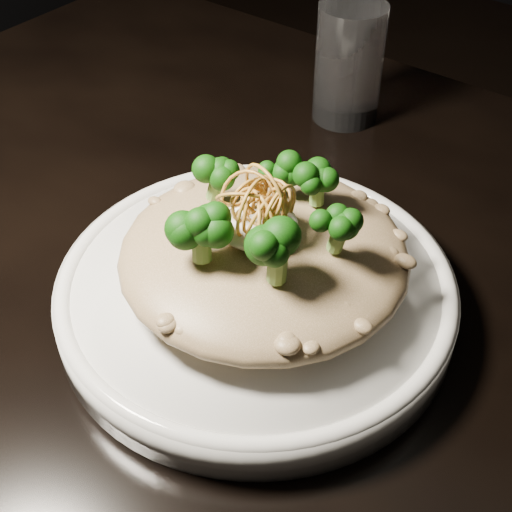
{
  "coord_description": "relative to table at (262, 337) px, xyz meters",
  "views": [
    {
      "loc": [
        0.26,
        -0.35,
        1.15
      ],
      "look_at": [
        0.02,
        -0.04,
        0.81
      ],
      "focal_mm": 50.0,
      "sensor_mm": 36.0,
      "label": 1
    }
  ],
  "objects": [
    {
      "name": "drinking_glass",
      "position": [
        -0.08,
        0.25,
        0.14
      ],
      "size": [
        0.09,
        0.09,
        0.12
      ],
      "primitive_type": "cylinder",
      "rotation": [
        0.0,
        0.0,
        -0.33
      ],
      "color": "white",
      "rests_on": "table"
    },
    {
      "name": "broccoli",
      "position": [
        0.02,
        -0.04,
        0.19
      ],
      "size": [
        0.14,
        0.14,
        0.05
      ],
      "primitive_type": null,
      "color": "black",
      "rests_on": "risotto"
    },
    {
      "name": "cheese",
      "position": [
        0.02,
        -0.04,
        0.17
      ],
      "size": [
        0.06,
        0.06,
        0.02
      ],
      "primitive_type": "ellipsoid",
      "color": "silver",
      "rests_on": "risotto"
    },
    {
      "name": "shallots",
      "position": [
        0.03,
        -0.04,
        0.2
      ],
      "size": [
        0.06,
        0.06,
        0.04
      ],
      "primitive_type": null,
      "color": "#8A5D1D",
      "rests_on": "cheese"
    },
    {
      "name": "plate",
      "position": [
        0.02,
        -0.04,
        0.1
      ],
      "size": [
        0.3,
        0.3,
        0.03
      ],
      "primitive_type": "cylinder",
      "color": "silver",
      "rests_on": "table"
    },
    {
      "name": "table",
      "position": [
        0.0,
        0.0,
        0.0
      ],
      "size": [
        1.1,
        0.8,
        0.75
      ],
      "color": "black",
      "rests_on": "ground"
    },
    {
      "name": "risotto",
      "position": [
        0.03,
        -0.03,
        0.14
      ],
      "size": [
        0.21,
        0.21,
        0.05
      ],
      "primitive_type": "ellipsoid",
      "color": "brown",
      "rests_on": "plate"
    }
  ]
}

